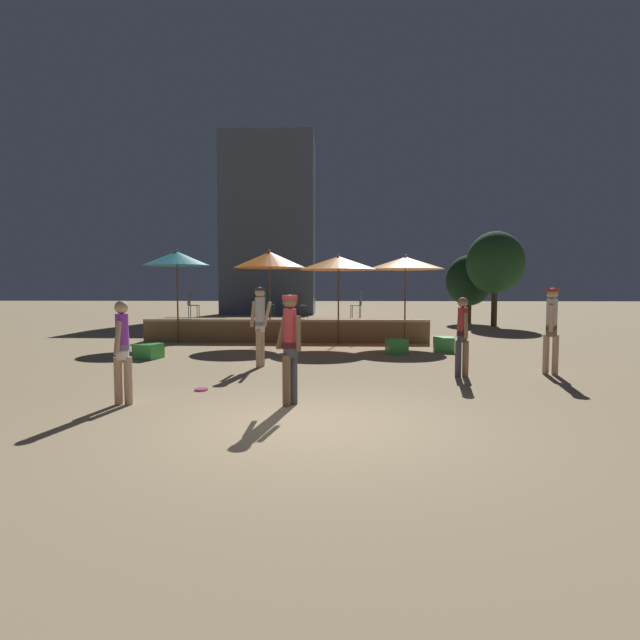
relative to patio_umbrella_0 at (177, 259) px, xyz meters
The scene contains 22 objects.
ground_plane 11.20m from the patio_umbrella_0, 62.81° to the right, with size 120.00×120.00×0.00m, color tan.
wooden_deck 4.59m from the patio_umbrella_0, 22.86° to the left, with size 9.74×2.40×0.79m.
patio_umbrella_0 is the anchor object (origin of this frame).
patio_umbrella_1 7.59m from the patio_umbrella_0, ahead, with size 2.58×2.58×2.97m.
patio_umbrella_2 5.36m from the patio_umbrella_0, ahead, with size 2.61×2.61×2.97m.
patio_umbrella_3 3.06m from the patio_umbrella_0, ahead, with size 2.45×2.45×3.15m.
cube_seat_0 7.84m from the patio_umbrella_0, 18.18° to the right, with size 0.62×0.62×0.42m.
cube_seat_1 4.40m from the patio_umbrella_0, 84.52° to the right, with size 0.73×0.73×0.39m.
cube_seat_2 9.02m from the patio_umbrella_0, 11.57° to the right, with size 0.64×0.64×0.42m.
person_0 9.90m from the patio_umbrella_0, 61.87° to the right, with size 0.46×0.35×1.77m.
person_1 10.10m from the patio_umbrella_0, 36.61° to the right, with size 0.29×0.45×1.68m.
person_2 6.17m from the patio_umbrella_0, 53.63° to the right, with size 0.56×0.31×1.89m.
person_3 11.53m from the patio_umbrella_0, 29.37° to the right, with size 0.33×0.55×1.87m.
person_4 9.04m from the patio_umbrella_0, 77.55° to the right, with size 0.29×0.50×1.67m.
bistro_chair_0 6.35m from the patio_umbrella_0, 10.77° to the left, with size 0.42×0.41×0.90m.
bistro_chair_1 1.78m from the patio_umbrella_0, 79.72° to the left, with size 0.47×0.46×0.90m.
bistro_chair_2 3.51m from the patio_umbrella_0, 30.05° to the left, with size 0.46×0.45×0.90m.
bistro_chair_3 4.37m from the patio_umbrella_0, 12.77° to the left, with size 0.48×0.48×0.90m.
frisbee_disc 8.49m from the patio_umbrella_0, 69.16° to the right, with size 0.24×0.24×0.03m.
background_tree_0 15.68m from the patio_umbrella_0, 39.03° to the left, with size 2.39×2.39×3.55m.
background_tree_1 15.14m from the patio_umbrella_0, 31.60° to the left, with size 2.71×2.71×4.55m.
distant_building 18.70m from the patio_umbrella_0, 88.45° to the left, with size 6.38×3.21×12.29m.
Camera 1 is at (0.40, -6.78, 1.89)m, focal length 28.00 mm.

